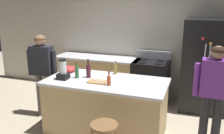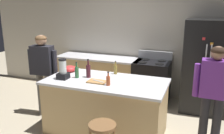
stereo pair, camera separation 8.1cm
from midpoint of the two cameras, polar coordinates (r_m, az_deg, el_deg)
ground_plane at (r=4.27m, az=-0.93°, el=-15.06°), size 14.00×14.00×0.00m
back_wall at (r=5.61m, az=6.51°, el=6.85°), size 8.00×0.10×2.70m
kitchen_island at (r=4.06m, az=-0.96°, el=-9.39°), size 1.98×0.99×0.92m
back_counter_run at (r=5.69m, az=-2.62°, el=-2.13°), size 2.00×0.64×0.92m
refrigerator at (r=5.08m, az=22.09°, el=0.04°), size 0.90×0.73×1.85m
stove_range at (r=5.31m, az=9.85°, el=-3.50°), size 0.76×0.65×1.10m
person_by_island_left at (r=4.67m, az=-15.67°, el=-0.21°), size 0.60×0.26×1.58m
person_by_sink_right at (r=3.80m, az=23.77°, el=-4.65°), size 0.59×0.23×1.57m
bar_stool at (r=3.21m, az=-1.56°, el=-15.74°), size 0.36×0.36×0.64m
blender_appliance at (r=4.00m, az=-11.09°, el=-0.84°), size 0.17×0.17×0.34m
bottle_cooking_sauce at (r=3.64m, az=-0.28°, el=-3.22°), size 0.06×0.06×0.22m
bottle_wine at (r=4.03m, az=-5.11°, el=-0.90°), size 0.08×0.08×0.32m
bottle_olive_oil at (r=4.04m, az=-7.84°, el=-1.17°), size 0.07×0.07×0.28m
bottle_vinegar at (r=4.21m, az=1.39°, el=-0.55°), size 0.06×0.06×0.24m
mixing_bowl at (r=4.43m, az=-9.57°, el=-0.39°), size 0.24×0.24×0.11m
cutting_board at (r=3.80m, az=-2.99°, el=-3.51°), size 0.30×0.20×0.02m
chef_knife at (r=3.79m, az=-2.72°, el=-3.36°), size 0.22×0.09×0.01m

